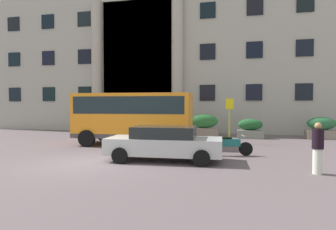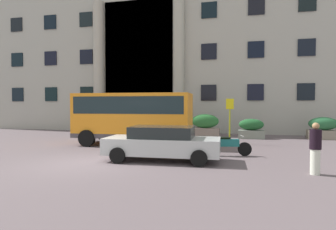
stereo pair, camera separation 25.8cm
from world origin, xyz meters
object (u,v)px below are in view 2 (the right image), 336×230
object	(u,v)px
hedge_planter_far_west	(100,124)
pedestrian_man_red_shirt	(315,148)
bus_stop_sign	(230,116)
parked_coupe_end	(162,143)
hedge_planter_east	(323,129)
motorcycle_near_kerb	(227,145)
hedge_planter_far_east	(251,129)
orange_minibus	(134,114)
hedge_planter_entrance_right	(205,126)
hedge_planter_west	(149,126)

from	to	relation	value
hedge_planter_far_west	pedestrian_man_red_shirt	xyz separation A→B (m)	(12.73, -10.27, 0.10)
bus_stop_sign	hedge_planter_far_west	distance (m)	10.41
bus_stop_sign	parked_coupe_end	xyz separation A→B (m)	(-2.49, -5.88, -0.89)
hedge_planter_east	motorcycle_near_kerb	size ratio (longest dim) A/B	0.95
hedge_planter_far_west	motorcycle_near_kerb	distance (m)	12.34
hedge_planter_far_east	pedestrian_man_red_shirt	distance (m)	10.12
orange_minibus	motorcycle_near_kerb	distance (m)	5.94
hedge_planter_entrance_right	motorcycle_near_kerb	bearing A→B (deg)	-76.61
hedge_planter_far_west	parked_coupe_end	xyz separation A→B (m)	(7.35, -9.16, -0.03)
hedge_planter_west	pedestrian_man_red_shirt	world-z (taller)	pedestrian_man_red_shirt
pedestrian_man_red_shirt	hedge_planter_far_west	bearing A→B (deg)	20.51
orange_minibus	hedge_planter_west	distance (m)	5.54
bus_stop_sign	hedge_planter_far_east	bearing A→B (deg)	66.09
hedge_planter_west	parked_coupe_end	distance (m)	10.19
orange_minibus	parked_coupe_end	world-z (taller)	orange_minibus
orange_minibus	hedge_planter_far_east	world-z (taller)	orange_minibus
hedge_planter_west	hedge_planter_far_east	world-z (taller)	hedge_planter_west
orange_minibus	hedge_planter_entrance_right	distance (m)	6.34
hedge_planter_west	bus_stop_sign	bearing A→B (deg)	-31.26
hedge_planter_entrance_right	parked_coupe_end	distance (m)	9.44
hedge_planter_far_east	parked_coupe_end	xyz separation A→B (m)	(-3.82, -8.88, 0.09)
orange_minibus	hedge_planter_entrance_right	bearing A→B (deg)	54.26
hedge_planter_far_west	motorcycle_near_kerb	size ratio (longest dim) A/B	1.04
hedge_planter_far_east	hedge_planter_entrance_right	size ratio (longest dim) A/B	0.84
orange_minibus	bus_stop_sign	world-z (taller)	orange_minibus
orange_minibus	motorcycle_near_kerb	size ratio (longest dim) A/B	3.25
hedge_planter_far_west	hedge_planter_east	bearing A→B (deg)	1.24
parked_coupe_end	pedestrian_man_red_shirt	world-z (taller)	pedestrian_man_red_shirt
hedge_planter_far_west	hedge_planter_entrance_right	size ratio (longest dim) A/B	1.04
hedge_planter_far_east	hedge_planter_far_west	bearing A→B (deg)	178.57
hedge_planter_far_east	hedge_planter_east	world-z (taller)	hedge_planter_east
orange_minibus	hedge_planter_east	bearing A→B (deg)	23.12
parked_coupe_end	pedestrian_man_red_shirt	distance (m)	5.49
orange_minibus	pedestrian_man_red_shirt	distance (m)	9.74
hedge_planter_east	orange_minibus	bearing A→B (deg)	-154.42
bus_stop_sign	hedge_planter_entrance_right	distance (m)	4.06
orange_minibus	hedge_planter_far_east	bearing A→B (deg)	33.10
hedge_planter_west	hedge_planter_east	distance (m)	11.92
bus_stop_sign	hedge_planter_west	size ratio (longest dim) A/B	1.37
hedge_planter_far_east	orange_minibus	bearing A→B (deg)	-144.44
hedge_planter_east	motorcycle_near_kerb	world-z (taller)	hedge_planter_east
orange_minibus	hedge_planter_west	bearing A→B (deg)	95.91
hedge_planter_east	hedge_planter_west	bearing A→B (deg)	179.76
pedestrian_man_red_shirt	motorcycle_near_kerb	bearing A→B (deg)	14.56
parked_coupe_end	hedge_planter_east	bearing A→B (deg)	46.46
orange_minibus	hedge_planter_east	distance (m)	12.38
hedge_planter_west	parked_coupe_end	world-z (taller)	parked_coupe_end
hedge_planter_far_east	hedge_planter_east	distance (m)	4.59
orange_minibus	pedestrian_man_red_shirt	world-z (taller)	orange_minibus
motorcycle_near_kerb	hedge_planter_far_east	bearing A→B (deg)	67.35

